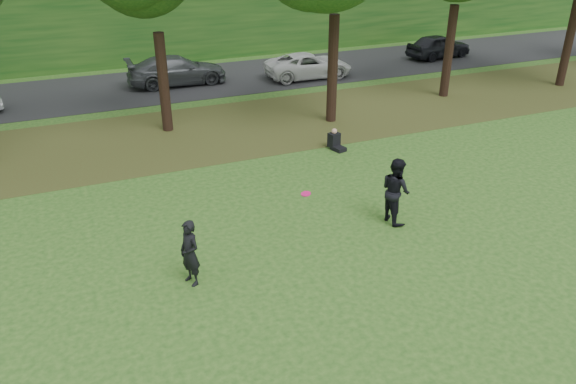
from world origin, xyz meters
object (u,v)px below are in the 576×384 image
at_px(player_right, 396,190).
at_px(frisbee, 306,194).
at_px(player_left, 190,253).
at_px(seated_person, 335,142).

distance_m(player_right, frisbee, 3.11).
xyz_separation_m(player_left, player_right, (6.41, 0.79, 0.14)).
relative_size(player_right, seated_person, 2.45).
bearing_deg(player_left, frisbee, 77.15).
bearing_deg(seated_person, player_right, -114.02).
height_order(player_left, frisbee, player_left).
relative_size(player_left, player_right, 0.86).
height_order(player_left, seated_person, player_left).
distance_m(player_right, seated_person, 5.93).
height_order(player_right, frisbee, player_right).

